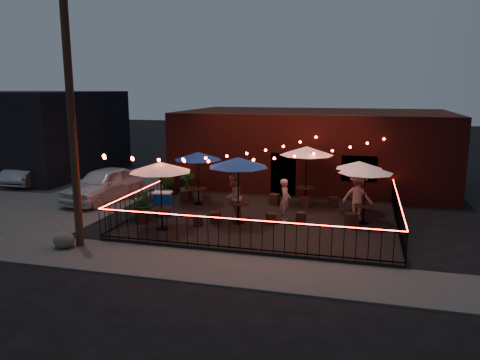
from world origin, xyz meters
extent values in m
plane|color=black|center=(0.00, 0.00, 0.00)|extent=(110.00, 110.00, 0.00)
cube|color=black|center=(0.00, 2.00, 0.07)|extent=(10.00, 8.00, 0.15)
cube|color=#3C3A37|center=(0.00, -3.25, 0.03)|extent=(18.00, 2.50, 0.05)
cube|color=#3C3A37|center=(-12.00, 4.00, 0.01)|extent=(11.00, 12.00, 0.02)
cube|color=#3E1411|center=(1.00, 10.00, 2.00)|extent=(14.00, 8.00, 4.00)
cube|color=black|center=(0.00, 6.12, 1.10)|extent=(1.20, 0.24, 2.20)
cube|color=black|center=(3.50, 6.12, 1.60)|extent=(1.60, 0.24, 1.20)
cube|color=black|center=(-18.00, 9.00, 2.50)|extent=(12.00, 9.00, 5.00)
cylinder|color=#362216|center=(-5.40, -2.60, 4.00)|extent=(0.26, 0.26, 8.00)
cube|color=black|center=(0.00, -2.00, 0.23)|extent=(10.00, 0.04, 0.04)
cube|color=black|center=(0.00, -2.00, 1.15)|extent=(10.00, 0.04, 0.04)
cube|color=#FF2418|center=(0.00, -2.00, 1.18)|extent=(10.00, 0.03, 0.02)
cube|color=black|center=(-5.00, 2.00, 0.23)|extent=(0.04, 8.00, 0.04)
cube|color=black|center=(-5.00, 2.00, 1.15)|extent=(0.04, 8.00, 0.04)
cube|color=#FF2418|center=(-5.00, 2.00, 1.18)|extent=(0.03, 8.00, 0.02)
cube|color=black|center=(5.00, 2.00, 0.23)|extent=(0.04, 8.00, 0.04)
cube|color=black|center=(5.00, 2.00, 1.15)|extent=(0.04, 8.00, 0.04)
cube|color=#FF2418|center=(5.00, 2.00, 1.18)|extent=(0.03, 8.00, 0.02)
cylinder|color=black|center=(-3.36, -0.49, 0.17)|extent=(0.45, 0.45, 0.03)
cylinder|color=black|center=(-3.36, -0.49, 0.53)|extent=(0.06, 0.06, 0.74)
cylinder|color=black|center=(-3.36, -0.49, 0.91)|extent=(0.82, 0.82, 0.04)
cylinder|color=black|center=(-3.36, -0.49, 1.38)|extent=(0.05, 0.05, 2.47)
cone|color=white|center=(-3.36, -0.49, 2.46)|extent=(2.40, 2.40, 0.36)
cylinder|color=black|center=(-3.32, 3.34, 0.16)|extent=(0.42, 0.42, 0.03)
cylinder|color=black|center=(-3.32, 3.34, 0.51)|extent=(0.06, 0.06, 0.69)
cylinder|color=black|center=(-3.32, 3.34, 0.86)|extent=(0.77, 0.77, 0.04)
cylinder|color=black|center=(-3.32, 3.34, 1.31)|extent=(0.04, 0.04, 2.31)
cone|color=navy|center=(-3.32, 3.34, 2.32)|extent=(2.28, 2.28, 0.34)
cylinder|color=black|center=(-0.86, 0.96, 0.17)|extent=(0.46, 0.46, 0.03)
cylinder|color=black|center=(-0.86, 0.96, 0.54)|extent=(0.06, 0.06, 0.75)
cylinder|color=black|center=(-0.86, 0.96, 0.93)|extent=(0.84, 0.84, 0.04)
cylinder|color=black|center=(-0.86, 0.96, 1.41)|extent=(0.05, 0.05, 2.52)
cone|color=navy|center=(-0.86, 0.96, 2.51)|extent=(2.48, 2.48, 0.37)
cylinder|color=black|center=(1.27, 4.41, 0.17)|extent=(0.47, 0.47, 0.03)
cylinder|color=black|center=(1.27, 4.41, 0.55)|extent=(0.06, 0.06, 0.77)
cylinder|color=black|center=(1.27, 4.41, 0.94)|extent=(0.86, 0.86, 0.04)
cylinder|color=black|center=(1.27, 4.41, 1.44)|extent=(0.05, 0.05, 2.58)
cone|color=white|center=(1.27, 4.41, 2.57)|extent=(2.80, 2.80, 0.38)
cylinder|color=black|center=(3.76, 2.16, 0.16)|extent=(0.41, 0.41, 0.03)
cylinder|color=black|center=(3.76, 2.16, 0.50)|extent=(0.06, 0.06, 0.68)
cylinder|color=black|center=(3.76, 2.16, 0.85)|extent=(0.75, 0.75, 0.04)
cylinder|color=black|center=(3.76, 2.16, 1.28)|extent=(0.04, 0.04, 2.26)
cone|color=white|center=(3.76, 2.16, 2.26)|extent=(2.41, 2.41, 0.33)
cylinder|color=black|center=(3.51, 3.75, 0.16)|extent=(0.39, 0.39, 0.03)
cylinder|color=black|center=(3.51, 3.75, 0.48)|extent=(0.05, 0.05, 0.64)
cylinder|color=black|center=(3.51, 3.75, 0.81)|extent=(0.71, 0.71, 0.04)
cylinder|color=black|center=(3.51, 3.75, 1.21)|extent=(0.04, 0.04, 2.13)
cone|color=white|center=(3.51, 3.75, 2.15)|extent=(2.57, 2.57, 0.31)
cube|color=black|center=(-4.37, 0.05, 0.39)|extent=(0.44, 0.44, 0.49)
cube|color=black|center=(-2.24, 0.25, 0.36)|extent=(0.43, 0.43, 0.41)
cube|color=black|center=(-4.07, 3.69, 0.40)|extent=(0.43, 0.43, 0.49)
cube|color=black|center=(-3.03, 3.54, 0.36)|extent=(0.45, 0.45, 0.43)
cube|color=black|center=(-1.71, 0.75, 0.37)|extent=(0.43, 0.43, 0.43)
cube|color=black|center=(0.36, 1.20, 0.35)|extent=(0.44, 0.44, 0.40)
cube|color=black|center=(-0.05, 4.15, 0.39)|extent=(0.47, 0.47, 0.48)
cube|color=black|center=(1.32, 4.05, 0.37)|extent=(0.39, 0.39, 0.44)
cube|color=black|center=(1.44, 1.64, 0.35)|extent=(0.43, 0.43, 0.40)
cube|color=black|center=(3.34, 1.64, 0.40)|extent=(0.55, 0.55, 0.50)
cube|color=black|center=(2.49, 4.38, 0.37)|extent=(0.46, 0.46, 0.43)
cube|color=black|center=(3.59, 3.92, 0.35)|extent=(0.40, 0.40, 0.40)
imported|color=#D5AC91|center=(0.81, 1.72, 0.98)|extent=(0.41, 0.61, 1.65)
imported|color=tan|center=(-1.18, 1.38, 1.05)|extent=(0.84, 0.99, 1.80)
imported|color=tan|center=(3.52, 2.58, 1.08)|extent=(1.34, 0.98, 1.87)
imported|color=#143D15|center=(-4.60, 0.58, 0.81)|extent=(1.44, 1.33, 1.31)
imported|color=#18360C|center=(-4.60, 2.73, 0.90)|extent=(0.98, 0.87, 1.51)
imported|color=#10330E|center=(-4.17, 4.16, 0.78)|extent=(0.78, 0.78, 1.26)
cube|color=#053EB8|center=(-4.09, 1.23, 0.61)|extent=(0.76, 0.59, 0.92)
cube|color=silver|center=(-4.09, 1.23, 1.09)|extent=(0.81, 0.64, 0.06)
ellipsoid|color=#44433F|center=(-5.76, -2.96, 0.32)|extent=(0.82, 0.70, 0.63)
imported|color=white|center=(-8.07, 3.41, 0.78)|extent=(2.45, 4.79, 1.56)
imported|color=#A4A3AB|center=(-13.84, 6.24, 0.78)|extent=(1.89, 4.80, 1.55)
camera|label=1|loc=(3.64, -15.69, 5.25)|focal=35.00mm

